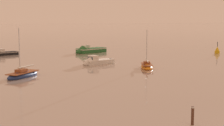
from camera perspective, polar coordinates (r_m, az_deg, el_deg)
sailboat_moored_0 at (r=46.42m, az=5.59°, el=-0.52°), size 2.84×4.83×5.17m
motorboat_moored_2 at (r=49.85m, az=-2.80°, el=0.11°), size 5.26×3.30×1.89m
motorboat_moored_3 at (r=66.43m, az=-3.97°, el=1.91°), size 7.00×5.05×2.29m
motorboat_moored_4 at (r=64.66m, az=-17.19°, el=1.42°), size 4.92×3.31×1.77m
sailboat_moored_1 at (r=40.33m, az=-14.11°, el=-1.85°), size 4.47×4.88×5.67m
channel_buoy at (r=68.08m, az=16.50°, el=1.88°), size 0.90×0.90×2.30m
mooring_post_near at (r=22.40m, az=12.78°, el=-8.24°), size 0.22×0.22×1.27m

